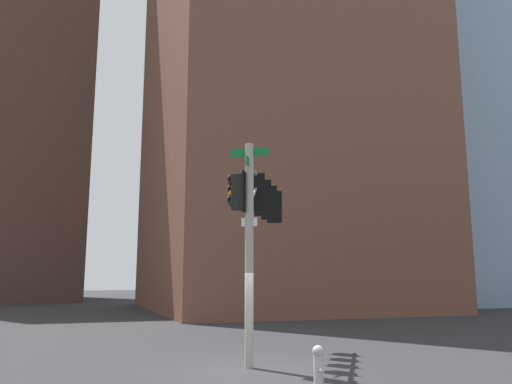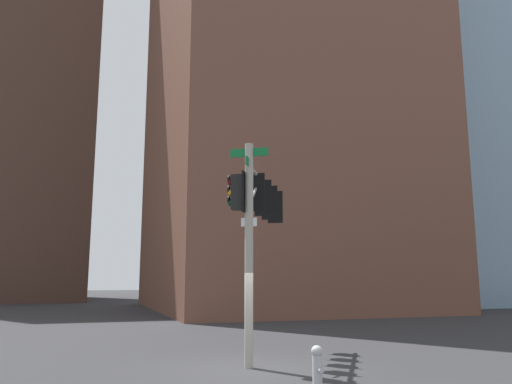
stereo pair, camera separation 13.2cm
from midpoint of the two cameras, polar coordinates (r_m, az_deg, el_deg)
ground_plane at (r=14.07m, az=-0.93°, el=-19.30°), size 200.00×200.00×0.00m
signal_pole_assembly at (r=15.74m, az=0.10°, el=-2.12°), size 4.56×3.17×6.15m
fire_hydrant at (r=12.00m, az=6.70°, el=-18.62°), size 0.34×0.26×0.87m
building_brick_nearside at (r=47.76m, az=1.70°, el=19.06°), size 23.66×19.44×50.70m
building_brick_midblock at (r=67.14m, az=-25.17°, el=10.90°), size 17.63×16.98×49.91m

